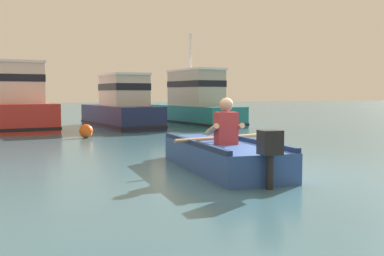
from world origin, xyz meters
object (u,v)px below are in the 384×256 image
at_px(moored_boat_red, 14,105).
at_px(moored_boat_teal, 191,104).
at_px(mooring_buoy, 86,131).
at_px(rowboat_with_person, 221,154).
at_px(moored_boat_navy, 121,108).

bearing_deg(moored_boat_red, moored_boat_teal, 0.76).
height_order(moored_boat_red, moored_boat_teal, moored_boat_teal).
bearing_deg(mooring_buoy, rowboat_with_person, -78.88).
bearing_deg(rowboat_with_person, moored_boat_teal, 71.49).
distance_m(moored_boat_navy, moored_boat_teal, 3.14).
height_order(rowboat_with_person, mooring_buoy, rowboat_with_person).
height_order(moored_boat_navy, mooring_buoy, moored_boat_navy).
bearing_deg(moored_boat_navy, rowboat_with_person, -93.09).
height_order(moored_boat_teal, mooring_buoy, moored_boat_teal).
distance_m(rowboat_with_person, moored_boat_red, 11.09).
relative_size(moored_boat_red, mooring_buoy, 15.50).
bearing_deg(moored_boat_navy, mooring_buoy, -116.90).
relative_size(moored_boat_red, moored_boat_navy, 1.19).
height_order(moored_boat_red, moored_boat_navy, moored_boat_red).
xyz_separation_m(moored_boat_teal, mooring_buoy, (-4.85, -4.29, -0.62)).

